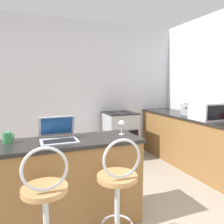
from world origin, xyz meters
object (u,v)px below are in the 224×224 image
(stove_range, at_px, (120,135))
(wine_glass_short, at_px, (122,124))
(toaster, at_px, (190,110))
(bar_stool_near, at_px, (46,214))
(bar_stool_far, at_px, (118,199))
(laptop, at_px, (58,134))
(mug_green, at_px, (8,138))
(microwave, at_px, (210,111))

(stove_range, height_order, wine_glass_short, wine_glass_short)
(toaster, bearing_deg, bar_stool_near, -151.03)
(wine_glass_short, bearing_deg, bar_stool_far, -116.57)
(laptop, height_order, toaster, laptop)
(laptop, relative_size, mug_green, 3.38)
(bar_stool_near, relative_size, toaster, 3.34)
(wine_glass_short, bearing_deg, toaster, 27.17)
(microwave, bearing_deg, bar_stool_far, -153.89)
(bar_stool_far, height_order, wine_glass_short, wine_glass_short)
(laptop, height_order, stove_range, laptop)
(toaster, height_order, wine_glass_short, toaster)
(bar_stool_near, height_order, wine_glass_short, wine_glass_short)
(bar_stool_near, height_order, mug_green, bar_stool_near)
(bar_stool_far, distance_m, laptop, 0.83)
(microwave, relative_size, mug_green, 5.17)
(bar_stool_far, height_order, toaster, toaster)
(bar_stool_far, relative_size, mug_green, 9.78)
(laptop, relative_size, microwave, 0.65)
(toaster, bearing_deg, microwave, -92.57)
(toaster, xyz_separation_m, stove_range, (-0.98, 0.80, -0.54))
(microwave, xyz_separation_m, wine_glass_short, (-1.66, -0.41, -0.02))
(laptop, xyz_separation_m, wine_glass_short, (0.67, -0.01, 0.06))
(laptop, height_order, mug_green, laptop)
(microwave, bearing_deg, stove_range, 127.61)
(bar_stool_far, relative_size, stove_range, 1.13)
(toaster, height_order, mug_green, toaster)
(wine_glass_short, bearing_deg, stove_range, 67.12)
(bar_stool_near, bearing_deg, stove_range, 54.82)
(bar_stool_near, xyz_separation_m, wine_glass_short, (0.85, 0.54, 0.52))
(laptop, bearing_deg, bar_stool_far, -53.94)
(bar_stool_far, xyz_separation_m, laptop, (-0.40, 0.55, 0.47))
(bar_stool_near, height_order, microwave, microwave)
(wine_glass_short, relative_size, mug_green, 1.50)
(bar_stool_near, height_order, toaster, toaster)
(bar_stool_near, relative_size, microwave, 1.89)
(laptop, distance_m, mug_green, 0.45)
(bar_stool_near, distance_m, toaster, 2.94)
(microwave, bearing_deg, wine_glass_short, -166.19)
(mug_green, bearing_deg, wine_glass_short, -3.26)
(bar_stool_far, height_order, microwave, microwave)
(bar_stool_far, xyz_separation_m, wine_glass_short, (0.27, 0.54, 0.52))
(bar_stool_far, bearing_deg, microwave, 26.11)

